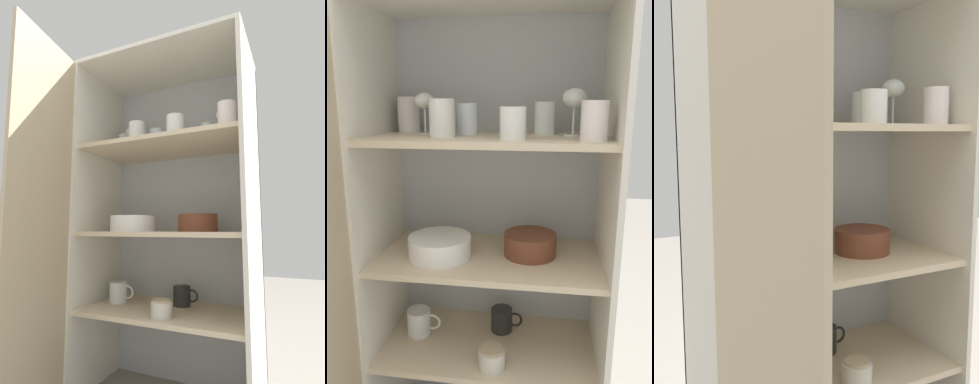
# 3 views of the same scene
# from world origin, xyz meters

# --- Properties ---
(cupboard_back_panel) EXTENTS (0.78, 0.02, 1.52)m
(cupboard_back_panel) POSITION_xyz_m (0.00, 0.40, 0.76)
(cupboard_back_panel) COLOR #B2B7BC
(cupboard_back_panel) RESTS_ON ground_plane
(cupboard_side_left) EXTENTS (0.02, 0.43, 1.52)m
(cupboard_side_left) POSITION_xyz_m (-0.38, 0.20, 0.76)
(cupboard_side_left) COLOR silver
(cupboard_side_left) RESTS_ON ground_plane
(cupboard_side_right) EXTENTS (0.02, 0.43, 1.52)m
(cupboard_side_right) POSITION_xyz_m (0.38, 0.20, 0.76)
(cupboard_side_right) COLOR silver
(cupboard_side_right) RESTS_ON ground_plane
(cupboard_top_panel) EXTENTS (0.78, 0.43, 0.02)m
(cupboard_top_panel) POSITION_xyz_m (0.00, 0.20, 1.53)
(cupboard_top_panel) COLOR silver
(cupboard_top_panel) RESTS_ON cupboard_side_left
(shelf_board_lower) EXTENTS (0.74, 0.39, 0.02)m
(shelf_board_lower) POSITION_xyz_m (0.00, 0.20, 0.38)
(shelf_board_lower) COLOR beige
(shelf_board_middle) EXTENTS (0.74, 0.39, 0.02)m
(shelf_board_middle) POSITION_xyz_m (0.00, 0.20, 0.72)
(shelf_board_middle) COLOR beige
(shelf_board_upper) EXTENTS (0.74, 0.39, 0.02)m
(shelf_board_upper) POSITION_xyz_m (0.00, 0.20, 1.12)
(shelf_board_upper) COLOR beige
(cupboard_door) EXTENTS (0.08, 0.38, 1.52)m
(cupboard_door) POSITION_xyz_m (-0.36, -0.21, 0.76)
(cupboard_door) COLOR tan
(cupboard_door) RESTS_ON ground_plane
(tumbler_glass_0) EXTENTS (0.07, 0.07, 0.10)m
(tumbler_glass_0) POSITION_xyz_m (-0.08, 0.24, 1.18)
(tumbler_glass_0) COLOR white
(tumbler_glass_0) RESTS_ON shelf_board_upper
(tumbler_glass_1) EXTENTS (0.08, 0.08, 0.09)m
(tumbler_glass_1) POSITION_xyz_m (0.09, 0.09, 1.18)
(tumbler_glass_1) COLOR white
(tumbler_glass_1) RESTS_ON shelf_board_upper
(tumbler_glass_2) EXTENTS (0.08, 0.08, 0.11)m
(tumbler_glass_2) POSITION_xyz_m (-0.14, 0.15, 1.19)
(tumbler_glass_2) COLOR white
(tumbler_glass_2) RESTS_ON shelf_board_upper
(tumbler_glass_3) EXTENTS (0.08, 0.08, 0.11)m
(tumbler_glass_3) POSITION_xyz_m (0.31, 0.09, 1.19)
(tumbler_glass_3) COLOR silver
(tumbler_glass_3) RESTS_ON shelf_board_upper
(tumbler_glass_4) EXTENTS (0.07, 0.07, 0.11)m
(tumbler_glass_4) POSITION_xyz_m (0.17, 0.28, 1.19)
(tumbler_glass_4) COLOR white
(tumbler_glass_4) RESTS_ON shelf_board_upper
(tumbler_glass_5) EXTENTS (0.08, 0.08, 0.12)m
(tumbler_glass_5) POSITION_xyz_m (-0.30, 0.31, 1.19)
(tumbler_glass_5) COLOR silver
(tumbler_glass_5) RESTS_ON shelf_board_upper
(wine_glass_0) EXTENTS (0.07, 0.07, 0.15)m
(wine_glass_0) POSITION_xyz_m (0.26, 0.23, 1.24)
(wine_glass_0) COLOR white
(wine_glass_0) RESTS_ON shelf_board_upper
(wine_glass_1) EXTENTS (0.07, 0.07, 0.14)m
(wine_glass_1) POSITION_xyz_m (-0.22, 0.25, 1.23)
(wine_glass_1) COLOR white
(wine_glass_1) RESTS_ON shelf_board_upper
(plate_stack_white) EXTENTS (0.21, 0.21, 0.07)m
(plate_stack_white) POSITION_xyz_m (-0.16, 0.16, 0.77)
(plate_stack_white) COLOR white
(plate_stack_white) RESTS_ON shelf_board_middle
(mixing_bowl_large) EXTENTS (0.18, 0.18, 0.08)m
(mixing_bowl_large) POSITION_xyz_m (0.14, 0.22, 0.77)
(mixing_bowl_large) COLOR brown
(mixing_bowl_large) RESTS_ON shelf_board_middle
(coffee_mug_primary) EXTENTS (0.12, 0.08, 0.09)m
(coffee_mug_primary) POSITION_xyz_m (0.04, 0.28, 0.43)
(coffee_mug_primary) COLOR black
(coffee_mug_primary) RESTS_ON shelf_board_lower
(coffee_mug_extra_1) EXTENTS (0.13, 0.08, 0.10)m
(coffee_mug_extra_1) POSITION_xyz_m (-0.26, 0.21, 0.44)
(coffee_mug_extra_1) COLOR white
(coffee_mug_extra_1) RESTS_ON shelf_board_lower
(storage_jar) EXTENTS (0.09, 0.09, 0.07)m
(storage_jar) POSITION_xyz_m (0.03, 0.07, 0.42)
(storage_jar) COLOR beige
(storage_jar) RESTS_ON shelf_board_lower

